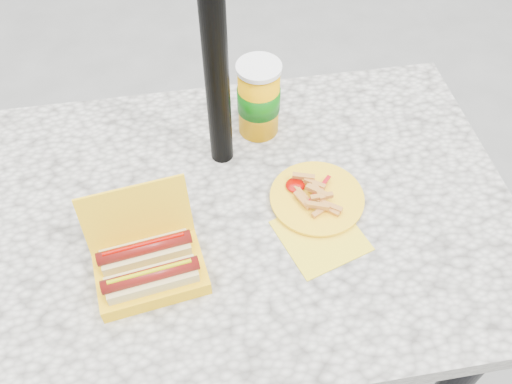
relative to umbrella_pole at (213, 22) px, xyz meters
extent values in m
plane|color=slate|center=(0.00, -0.16, -1.10)|extent=(60.00, 60.00, 0.00)
cube|color=beige|center=(0.00, -0.16, -0.38)|extent=(1.20, 0.80, 0.05)
cylinder|color=black|center=(0.50, -0.46, -0.75)|extent=(0.07, 0.07, 0.70)
cylinder|color=black|center=(-0.50, 0.14, -0.75)|extent=(0.07, 0.07, 0.70)
cylinder|color=black|center=(0.50, 0.14, -0.75)|extent=(0.07, 0.07, 0.70)
cylinder|color=black|center=(0.00, 0.00, 0.00)|extent=(0.05, 0.05, 2.20)
cube|color=yellow|center=(-0.17, -0.30, -0.33)|extent=(0.22, 0.16, 0.04)
cube|color=yellow|center=(-0.18, -0.22, -0.25)|extent=(0.21, 0.07, 0.13)
cube|color=tan|center=(-0.17, -0.33, -0.31)|extent=(0.17, 0.07, 0.04)
cylinder|color=maroon|center=(-0.17, -0.33, -0.29)|extent=(0.18, 0.05, 0.03)
cylinder|color=#B9B200|center=(-0.17, -0.33, -0.27)|extent=(0.15, 0.03, 0.01)
cube|color=tan|center=(-0.18, -0.27, -0.31)|extent=(0.17, 0.07, 0.04)
cylinder|color=maroon|center=(-0.18, -0.27, -0.29)|extent=(0.18, 0.05, 0.03)
cylinder|color=#960500|center=(-0.18, -0.27, -0.27)|extent=(0.15, 0.03, 0.01)
cube|color=yellow|center=(0.17, -0.25, -0.35)|extent=(0.20, 0.20, 0.00)
cylinder|color=yellow|center=(0.18, -0.16, -0.34)|extent=(0.19, 0.19, 0.01)
cylinder|color=yellow|center=(0.18, -0.16, -0.34)|extent=(0.20, 0.20, 0.01)
cube|color=#B88036|center=(0.18, -0.16, -0.32)|extent=(0.04, 0.04, 0.01)
cube|color=#B88036|center=(0.18, -0.16, -0.33)|extent=(0.03, 0.05, 0.01)
cube|color=#B88036|center=(0.20, -0.21, -0.33)|extent=(0.04, 0.04, 0.01)
cube|color=#B88036|center=(0.18, -0.16, -0.32)|extent=(0.02, 0.05, 0.01)
cube|color=#B88036|center=(0.18, -0.17, -0.32)|extent=(0.04, 0.05, 0.01)
cube|color=#B88036|center=(0.19, -0.17, -0.33)|extent=(0.02, 0.05, 0.01)
cube|color=#B88036|center=(0.19, -0.18, -0.32)|extent=(0.05, 0.01, 0.01)
cube|color=#B88036|center=(0.20, -0.20, -0.32)|extent=(0.05, 0.04, 0.01)
cube|color=#B88036|center=(0.15, -0.18, -0.33)|extent=(0.03, 0.05, 0.01)
cube|color=#B88036|center=(0.15, -0.16, -0.33)|extent=(0.03, 0.05, 0.01)
cube|color=#B88036|center=(0.17, -0.20, -0.32)|extent=(0.05, 0.03, 0.01)
cube|color=#B88036|center=(0.19, -0.17, -0.32)|extent=(0.03, 0.05, 0.01)
cube|color=#B88036|center=(0.18, -0.14, -0.32)|extent=(0.04, 0.04, 0.01)
cube|color=#B88036|center=(0.16, -0.12, -0.32)|extent=(0.05, 0.03, 0.01)
cube|color=#B88036|center=(0.18, -0.21, -0.33)|extent=(0.05, 0.03, 0.01)
ellipsoid|color=#960500|center=(0.14, -0.13, -0.33)|extent=(0.04, 0.04, 0.01)
cube|color=#B00C13|center=(0.19, -0.15, -0.32)|extent=(0.06, 0.07, 0.00)
cylinder|color=#FCA700|center=(0.10, 0.07, -0.26)|extent=(0.09, 0.09, 0.18)
cylinder|color=#0B610B|center=(0.10, 0.07, -0.26)|extent=(0.10, 0.10, 0.06)
cylinder|color=white|center=(0.10, 0.07, -0.17)|extent=(0.10, 0.10, 0.01)
camera|label=1|loc=(-0.06, -0.84, 0.56)|focal=38.00mm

